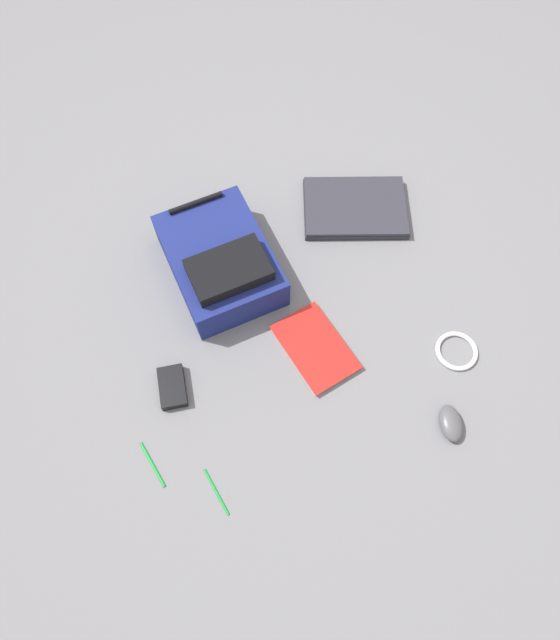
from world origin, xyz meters
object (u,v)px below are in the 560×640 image
computer_mouse (451,423)px  pen_black (152,464)px  pen_blue (216,491)px  backpack (221,261)px  laptop (355,208)px  book_comic (315,348)px  cable_coil (457,351)px  power_brick (172,387)px

computer_mouse → pen_black: computer_mouse is taller
pen_black → pen_blue: size_ratio=1.03×
backpack → pen_black: (-0.35, -0.51, -0.06)m
computer_mouse → backpack: bearing=138.2°
laptop → book_comic: size_ratio=1.41×
backpack → laptop: (0.48, 0.09, -0.05)m
backpack → laptop: size_ratio=1.07×
backpack → book_comic: 0.39m
laptop → pen_blue: (-0.69, -0.72, -0.01)m
computer_mouse → pen_black: (-0.80, 0.16, -0.01)m
laptop → cable_coil: (0.09, -0.57, -0.01)m
laptop → pen_blue: 0.99m
laptop → book_comic: 0.52m
cable_coil → power_brick: power_brick is taller
backpack → laptop: 0.49m
laptop → pen_black: laptop is taller
computer_mouse → power_brick: computer_mouse is taller
computer_mouse → pen_blue: computer_mouse is taller
backpack → book_comic: (0.18, -0.34, -0.06)m
book_comic → pen_blue: book_comic is taller
backpack → computer_mouse: size_ratio=4.06×
laptop → power_brick: size_ratio=3.28×
laptop → computer_mouse: size_ratio=3.79×
computer_mouse → cable_coil: (0.12, 0.19, -0.01)m
cable_coil → power_brick: bearing=168.8°
book_comic → laptop: bearing=54.7°
cable_coil → book_comic: bearing=159.7°
book_comic → pen_blue: size_ratio=2.10×
cable_coil → power_brick: 0.83m
power_brick → pen_black: (-0.10, -0.19, -0.01)m
cable_coil → pen_blue: bearing=-169.0°
cable_coil → pen_black: (-0.92, -0.03, -0.00)m
computer_mouse → cable_coil: size_ratio=0.84×
pen_black → cable_coil: bearing=1.8°
backpack → book_comic: backpack is taller
book_comic → cable_coil: (0.39, -0.14, -0.00)m
laptop → computer_mouse: bearing=-92.3°
backpack → cable_coil: (0.57, -0.48, -0.06)m
pen_black → pen_blue: 0.19m
laptop → pen_black: 1.02m
laptop → power_brick: 0.83m
power_brick → pen_blue: power_brick is taller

